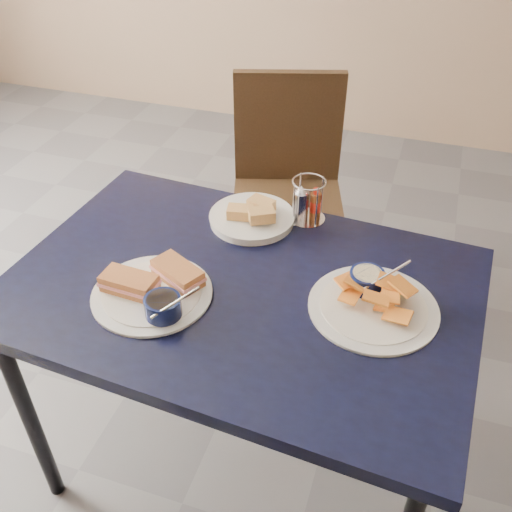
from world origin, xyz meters
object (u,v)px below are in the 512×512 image
(dining_table, at_px, (241,302))
(condiment_caddy, at_px, (306,203))
(bread_basket, at_px, (252,217))
(chair_far, at_px, (293,176))
(sandwich_plate, at_px, (155,289))
(plantain_plate, at_px, (372,298))

(dining_table, height_order, condiment_caddy, condiment_caddy)
(dining_table, xyz_separation_m, bread_basket, (-0.06, 0.28, 0.08))
(chair_far, bearing_deg, sandwich_plate, -94.89)
(plantain_plate, bearing_deg, bread_basket, 147.86)
(chair_far, xyz_separation_m, sandwich_plate, (-0.09, -1.05, 0.24))
(plantain_plate, height_order, condiment_caddy, condiment_caddy)
(chair_far, height_order, sandwich_plate, chair_far)
(sandwich_plate, distance_m, bread_basket, 0.41)
(dining_table, relative_size, plantain_plate, 3.91)
(dining_table, bearing_deg, plantain_plate, 5.23)
(sandwich_plate, bearing_deg, chair_far, 85.11)
(dining_table, relative_size, bread_basket, 5.02)
(plantain_plate, bearing_deg, chair_far, 115.80)
(dining_table, distance_m, condiment_caddy, 0.38)
(dining_table, xyz_separation_m, sandwich_plate, (-0.19, -0.11, 0.09))
(chair_far, height_order, plantain_plate, chair_far)
(dining_table, distance_m, sandwich_plate, 0.24)
(bread_basket, bearing_deg, dining_table, -77.94)
(sandwich_plate, relative_size, bread_basket, 1.27)
(plantain_plate, relative_size, bread_basket, 1.28)
(chair_far, height_order, condiment_caddy, chair_far)
(sandwich_plate, height_order, bread_basket, sandwich_plate)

